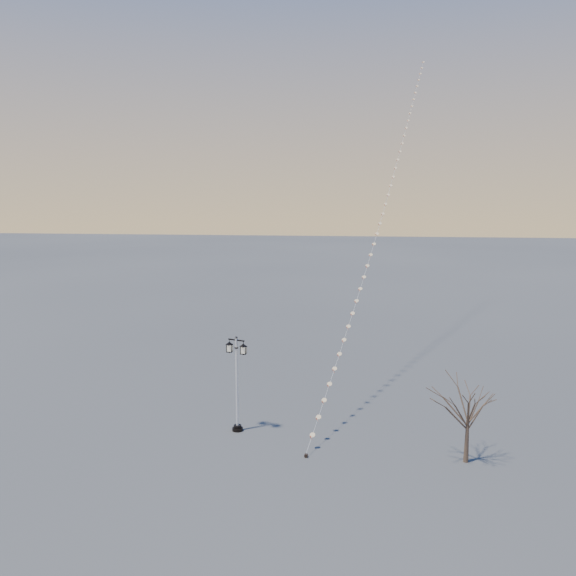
# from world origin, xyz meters

# --- Properties ---
(ground) EXTENTS (300.00, 300.00, 0.00)m
(ground) POSITION_xyz_m (0.00, 0.00, 0.00)
(ground) COLOR #4B4C4C
(ground) RESTS_ON ground
(street_lamp) EXTENTS (1.24, 0.74, 5.09)m
(street_lamp) POSITION_xyz_m (-3.42, 3.22, 2.82)
(street_lamp) COLOR black
(street_lamp) RESTS_ON ground
(bare_tree) EXTENTS (2.25, 2.25, 3.73)m
(bare_tree) POSITION_xyz_m (7.88, 0.94, 2.59)
(bare_tree) COLOR #4F3B2B
(bare_tree) RESTS_ON ground
(kite_train) EXTENTS (8.84, 38.18, 25.94)m
(kite_train) POSITION_xyz_m (4.58, 19.28, 12.84)
(kite_train) COLOR black
(kite_train) RESTS_ON ground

